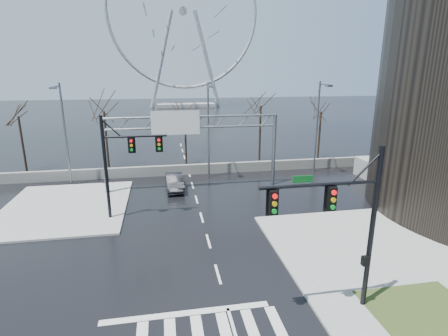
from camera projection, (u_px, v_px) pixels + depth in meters
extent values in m
plane|color=black|center=(218.00, 274.00, 19.72)|extent=(260.00, 260.00, 0.00)
cube|color=gray|center=(361.00, 242.00, 23.29)|extent=(12.00, 10.00, 0.15)
cube|color=gray|center=(66.00, 207.00, 29.21)|extent=(10.00, 12.00, 0.15)
cube|color=#2F411B|center=(423.00, 311.00, 16.46)|extent=(5.00, 4.00, 0.02)
cube|color=slate|center=(189.00, 169.00, 38.53)|extent=(52.00, 0.50, 1.10)
cylinder|color=black|center=(372.00, 231.00, 15.95)|extent=(0.24, 0.24, 8.00)
cylinder|color=black|center=(320.00, 185.00, 14.84)|extent=(5.40, 0.16, 0.16)
cube|color=black|center=(332.00, 199.00, 14.95)|extent=(0.35, 0.28, 1.05)
cube|color=black|center=(273.00, 202.00, 14.51)|extent=(0.35, 0.28, 1.05)
cylinder|color=black|center=(106.00, 169.00, 25.99)|extent=(0.24, 0.24, 8.00)
cylinder|color=black|center=(135.00, 136.00, 25.73)|extent=(4.60, 0.16, 0.16)
cube|color=black|center=(131.00, 145.00, 25.70)|extent=(0.35, 0.28, 1.05)
cube|color=black|center=(159.00, 144.00, 26.04)|extent=(0.35, 0.28, 1.05)
cylinder|color=slate|center=(104.00, 157.00, 31.64)|extent=(0.36, 0.36, 7.00)
cylinder|color=slate|center=(274.00, 150.00, 34.35)|extent=(0.36, 0.36, 7.00)
cylinder|color=slate|center=(192.00, 117.00, 32.05)|extent=(16.00, 0.20, 0.20)
cylinder|color=slate|center=(192.00, 127.00, 32.32)|extent=(16.00, 0.20, 0.20)
cube|color=#0A4F18|center=(175.00, 123.00, 31.79)|extent=(4.20, 0.10, 2.00)
cube|color=silver|center=(175.00, 123.00, 31.73)|extent=(4.40, 0.02, 2.20)
cylinder|color=slate|center=(66.00, 135.00, 33.88)|extent=(0.20, 0.20, 10.00)
cylinder|color=slate|center=(56.00, 86.00, 31.57)|extent=(0.12, 2.20, 0.12)
cube|color=slate|center=(53.00, 88.00, 30.65)|extent=(0.50, 0.70, 0.18)
cylinder|color=slate|center=(208.00, 131.00, 36.25)|extent=(0.20, 0.20, 10.00)
cylinder|color=slate|center=(209.00, 85.00, 33.93)|extent=(0.12, 2.20, 0.12)
cube|color=slate|center=(211.00, 87.00, 33.01)|extent=(0.50, 0.70, 0.18)
cylinder|color=slate|center=(317.00, 128.00, 38.27)|extent=(0.20, 0.20, 10.00)
cylinder|color=slate|center=(325.00, 84.00, 35.96)|extent=(0.12, 2.20, 0.12)
cube|color=slate|center=(329.00, 86.00, 35.04)|extent=(0.50, 0.70, 0.18)
cylinder|color=black|center=(23.00, 145.00, 38.58)|extent=(0.24, 0.24, 6.30)
cylinder|color=black|center=(107.00, 141.00, 39.56)|extent=(0.24, 0.24, 6.75)
cylinder|color=black|center=(186.00, 140.00, 42.15)|extent=(0.24, 0.24, 5.85)
cylinder|color=black|center=(260.00, 135.00, 42.57)|extent=(0.24, 0.24, 7.02)
cylinder|color=black|center=(319.00, 136.00, 44.52)|extent=(0.24, 0.24, 6.12)
cube|color=gray|center=(186.00, 105.00, 110.48)|extent=(18.00, 6.00, 1.00)
torus|color=#B2B2B7|center=(183.00, 11.00, 103.06)|extent=(45.00, 1.00, 45.00)
cylinder|color=#B2B2B7|center=(183.00, 11.00, 103.06)|extent=(2.40, 1.50, 2.40)
cylinder|color=#B2B2B7|center=(161.00, 60.00, 105.66)|extent=(8.28, 1.20, 28.82)
cylinder|color=#B2B2B7|center=(207.00, 61.00, 108.02)|extent=(8.28, 1.20, 28.82)
imported|color=black|center=(174.00, 182.00, 33.56)|extent=(1.74, 4.58, 1.49)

